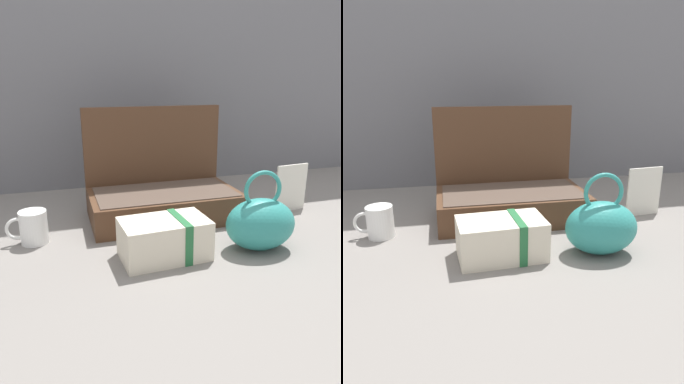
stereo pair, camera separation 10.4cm
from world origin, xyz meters
The scene contains 7 objects.
ground_plane centered at (0.00, 0.00, 0.00)m, with size 6.00×6.00×0.00m, color slate.
back_wall centered at (0.00, 0.58, 0.70)m, with size 3.20×0.06×1.40m, color slate.
open_suitcase centered at (0.04, 0.14, 0.08)m, with size 0.48×0.28×0.35m.
teal_pouch_handbag centered at (0.22, -0.18, 0.07)m, with size 0.20×0.15×0.22m.
cream_toiletry_bag centered at (-0.04, -0.16, 0.05)m, with size 0.23×0.14×0.11m.
coffee_mug centered at (-0.36, 0.04, 0.05)m, with size 0.11×0.08×0.09m.
info_card_left centered at (0.47, 0.05, 0.08)m, with size 0.12×0.01×0.16m, color silver.
Camera 2 is at (-0.18, -1.00, 0.44)m, focal length 34.10 mm.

